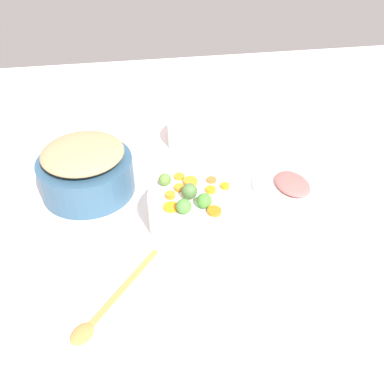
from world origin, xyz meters
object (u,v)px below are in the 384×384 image
object	(u,v)px
metal_pot	(87,175)
casserole_dish	(198,133)
ham_plate	(292,186)
serving_bowl_carrots	(192,210)
wooden_spoon	(103,311)

from	to	relation	value
metal_pot	casserole_dish	size ratio (longest dim) A/B	1.32
casserole_dish	ham_plate	size ratio (longest dim) A/B	0.87
serving_bowl_carrots	metal_pot	world-z (taller)	metal_pot
serving_bowl_carrots	ham_plate	bearing A→B (deg)	-160.25
casserole_dish	ham_plate	bearing A→B (deg)	128.92
serving_bowl_carrots	metal_pot	xyz separation A→B (m)	(0.28, -0.20, 0.00)
metal_pot	ham_plate	size ratio (longest dim) A/B	1.15
serving_bowl_carrots	ham_plate	xyz separation A→B (m)	(-0.32, -0.12, -0.05)
wooden_spoon	casserole_dish	distance (m)	0.73
serving_bowl_carrots	wooden_spoon	distance (m)	0.34
serving_bowl_carrots	casserole_dish	size ratio (longest dim) A/B	1.11
metal_pot	wooden_spoon	world-z (taller)	metal_pot
wooden_spoon	serving_bowl_carrots	bearing A→B (deg)	-134.00
serving_bowl_carrots	casserole_dish	world-z (taller)	serving_bowl_carrots
serving_bowl_carrots	metal_pot	bearing A→B (deg)	-35.78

